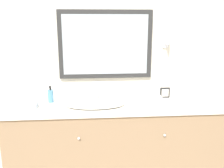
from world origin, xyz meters
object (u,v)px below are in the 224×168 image
(picture_frame, at_px, (165,93))
(sink_basin, at_px, (95,104))
(soap_bottle, at_px, (51,96))
(appliance_box, at_px, (194,100))

(picture_frame, bearing_deg, sink_basin, -165.21)
(sink_basin, relative_size, picture_frame, 5.16)
(sink_basin, height_order, soap_bottle, soap_bottle)
(soap_bottle, relative_size, appliance_box, 0.83)
(picture_frame, bearing_deg, soap_bottle, -177.16)
(sink_basin, distance_m, appliance_box, 0.93)
(soap_bottle, xyz_separation_m, picture_frame, (1.16, 0.06, -0.01))
(soap_bottle, distance_m, picture_frame, 1.16)
(sink_basin, bearing_deg, soap_bottle, 162.75)
(sink_basin, xyz_separation_m, soap_bottle, (-0.43, 0.13, 0.05))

